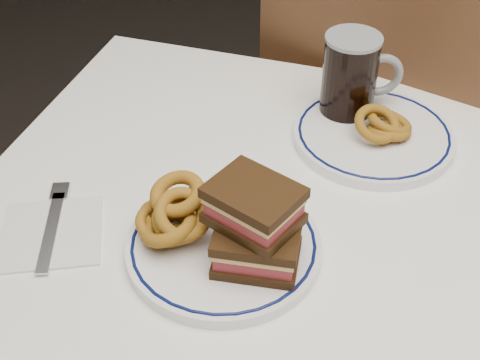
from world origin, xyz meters
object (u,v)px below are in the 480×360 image
(chair_far, at_px, (381,121))
(far_plate, at_px, (373,135))
(main_plate, at_px, (224,246))
(reuben_sandwich, at_px, (255,226))
(beer_mug, at_px, (351,78))

(chair_far, height_order, far_plate, chair_far)
(chair_far, xyz_separation_m, main_plate, (-0.15, -0.67, 0.21))
(main_plate, relative_size, reuben_sandwich, 1.97)
(beer_mug, relative_size, far_plate, 0.59)
(beer_mug, bearing_deg, chair_far, 81.46)
(far_plate, bearing_deg, beer_mug, 134.73)
(beer_mug, bearing_deg, far_plate, -45.27)
(reuben_sandwich, bearing_deg, far_plate, 71.86)
(chair_far, height_order, reuben_sandwich, chair_far)
(chair_far, height_order, beer_mug, chair_far)
(reuben_sandwich, xyz_separation_m, far_plate, (0.11, 0.33, -0.06))
(main_plate, distance_m, reuben_sandwich, 0.08)
(reuben_sandwich, relative_size, beer_mug, 0.87)
(chair_far, relative_size, far_plate, 3.85)
(far_plate, bearing_deg, chair_far, 91.41)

